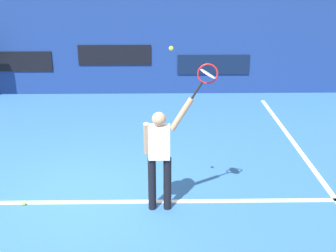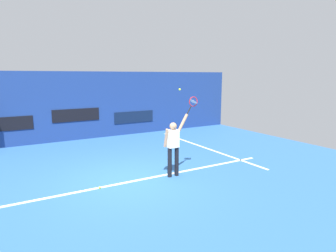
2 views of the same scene
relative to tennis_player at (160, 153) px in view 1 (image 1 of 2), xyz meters
name	(u,v)px [view 1 (image 1 of 2)]	position (x,y,z in m)	size (l,w,h in m)	color
ground_plane	(82,196)	(-1.37, 0.41, -1.01)	(18.00, 18.00, 0.00)	#2D609E
back_wall	(114,40)	(-1.37, 6.84, 0.64)	(18.00, 0.20, 3.29)	navy
sponsor_banner_center	(115,55)	(-1.37, 6.72, 0.21)	(2.20, 0.03, 0.60)	black
sponsor_banner_portside	(16,61)	(-4.37, 6.72, 0.02)	(2.20, 0.03, 0.60)	black
sponsor_banner_starboard	(213,65)	(1.63, 6.72, -0.10)	(2.20, 0.03, 0.60)	#0C1933
court_baseline	(80,202)	(-1.37, 0.20, -1.00)	(10.00, 0.10, 0.01)	white
court_sideline	(298,148)	(3.03, 2.41, -1.00)	(0.10, 7.00, 0.01)	white
tennis_player	(160,153)	(0.00, 0.00, 0.00)	(0.78, 0.31, 1.93)	black
tennis_racket	(206,76)	(0.70, 0.00, 1.25)	(0.46, 0.27, 0.61)	black
tennis_ball	(171,48)	(0.17, -0.07, 1.67)	(0.07, 0.07, 0.07)	#CCE033
spare_ball	(24,203)	(-2.29, 0.13, -0.98)	(0.07, 0.07, 0.07)	#CCE033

